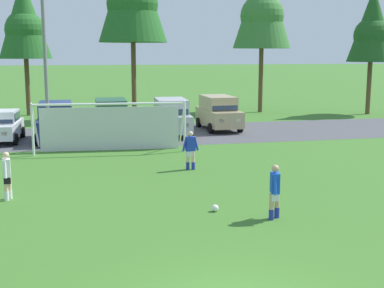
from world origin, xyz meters
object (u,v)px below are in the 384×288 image
Objects in this scene: soccer_ball at (215,208)px; player_defender_far at (190,150)px; parked_car_slot_left at (56,121)px; soccer_goal at (110,125)px; parked_car_slot_far_left at (2,126)px; parked_car_slot_center_left at (111,117)px; player_striker_near at (275,192)px; player_midfield_center at (7,176)px; parked_car_slot_center_right at (219,112)px; street_lamp at (49,63)px; parked_car_slot_center at (171,116)px.

soccer_ball is 0.13× the size of player_defender_far.
player_defender_far is 0.36× the size of parked_car_slot_left.
player_defender_far is (0.53, 6.01, 0.71)m from soccer_ball.
parked_car_slot_far_left is at bearing 143.89° from soccer_goal.
soccer_goal is 1.63× the size of parked_car_slot_left.
parked_car_slot_far_left is at bearing -172.61° from parked_car_slot_center_left.
player_striker_near is 17.53m from parked_car_slot_center_left.
soccer_ball is 0.13× the size of player_midfield_center.
soccer_ball is at bearing -61.82° from parked_car_slot_far_left.
parked_car_slot_center_right is (4.29, 11.11, 0.29)m from player_defender_far.
soccer_goal is (-2.47, 11.12, 1.18)m from soccer_ball.
parked_car_slot_center_right reaches higher than soccer_ball.
soccer_goal is 4.59× the size of player_striker_near.
parked_car_slot_center_left is at bearing -171.40° from parked_car_slot_center_right.
soccer_goal is at bearing -14.79° from street_lamp.
soccer_ball is 16.24m from parked_car_slot_center_left.
soccer_ball is 11.45m from soccer_goal.
soccer_ball is 15.75m from parked_car_slot_center.
street_lamp reaches higher than player_striker_near.
parked_car_slot_center_left is at bearing 85.62° from soccer_goal.
parked_car_slot_far_left is 6.15m from parked_car_slot_center_left.
parked_car_slot_far_left is 13.14m from parked_car_slot_center_right.
soccer_goal is at bearing -53.66° from parked_car_slot_left.
parked_car_slot_left and parked_car_slot_center_left have the same top height.
soccer_goal is 4.98m from parked_car_slot_center_left.
parked_car_slot_left is 1.00× the size of parked_car_slot_center_left.
parked_car_slot_center_left is at bearing 71.85° from player_midfield_center.
player_midfield_center is 0.35× the size of parked_car_slot_center_left.
parked_car_slot_left is 3.37m from parked_car_slot_center_left.
player_defender_far is (-0.99, 7.09, 0.00)m from player_striker_near.
soccer_goal is 1.63× the size of parked_car_slot_center_left.
soccer_goal is at bearing -131.02° from parked_car_slot_center.
parked_car_slot_left is (-6.77, 15.97, 0.29)m from player_striker_near.
parked_car_slot_far_left is 0.92× the size of parked_car_slot_center.
soccer_ball is 7.06m from player_midfield_center.
player_midfield_center is 15.11m from parked_car_slot_center.
parked_car_slot_center is at bearing 84.62° from soccer_ball.
parked_car_slot_center reaches higher than player_midfield_center.
soccer_ball is 17.36m from parked_car_slot_far_left.
parked_car_slot_far_left is at bearing 133.24° from player_defender_far.
player_striker_near is 0.35× the size of parked_car_slot_center_right.
player_defender_far is 0.35× the size of parked_car_slot_center.
parked_car_slot_far_left reaches higher than soccer_ball.
player_striker_near is (4.00, -12.20, -0.47)m from soccer_goal.
parked_car_slot_center_right is at bearing 74.28° from soccer_ball.
player_midfield_center is 18.23m from parked_car_slot_center_right.
parked_car_slot_center_right is at bearing 68.90° from player_defender_far.
soccer_ball is at bearing -82.58° from parked_car_slot_center_left.
parked_car_slot_left is at bearing 109.42° from soccer_ball.
street_lamp is at bearing 114.25° from soccer_ball.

